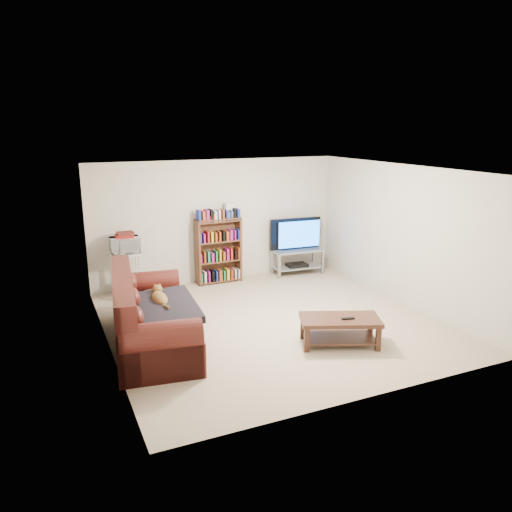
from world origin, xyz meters
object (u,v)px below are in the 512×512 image
coffee_table (340,326)px  bookshelf (219,250)px  tv_stand (297,257)px  sofa (147,321)px

coffee_table → bookshelf: 3.51m
bookshelf → tv_stand: bearing=-5.5°
coffee_table → bookshelf: size_ratio=0.96×
tv_stand → coffee_table: bearing=-104.9°
sofa → tv_stand: size_ratio=2.37×
sofa → coffee_table: bearing=-16.2°
sofa → coffee_table: sofa is taller
sofa → tv_stand: bearing=39.3°
sofa → tv_stand: 4.24m
sofa → bookshelf: bookshelf is taller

